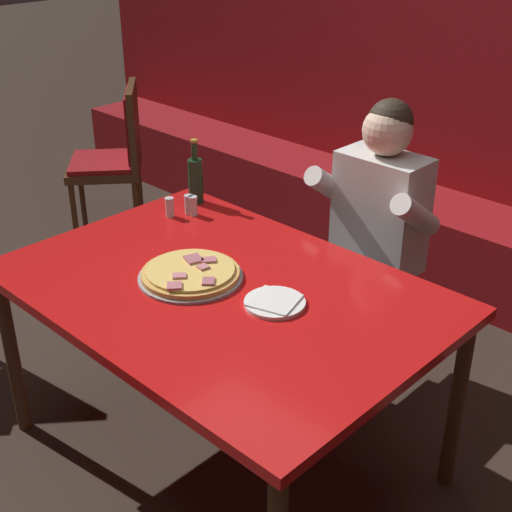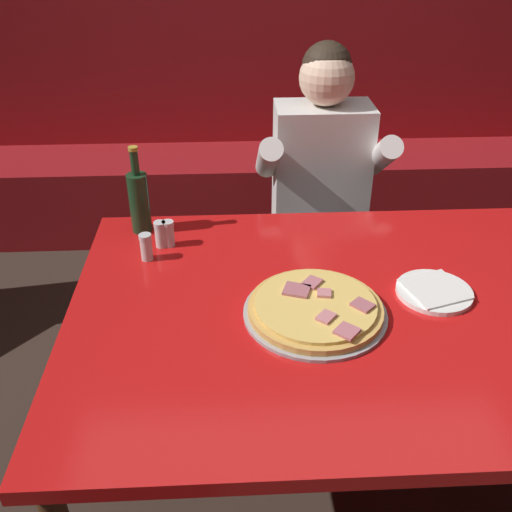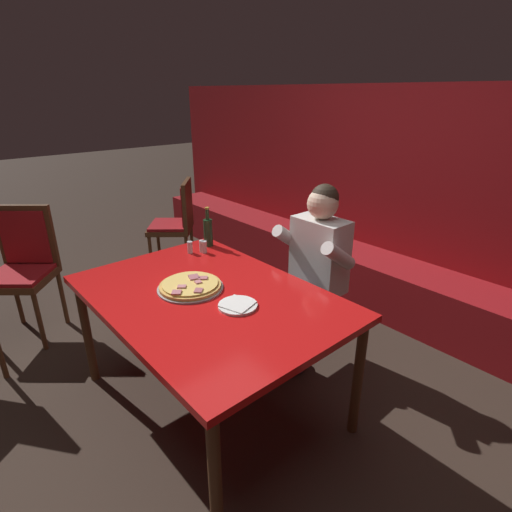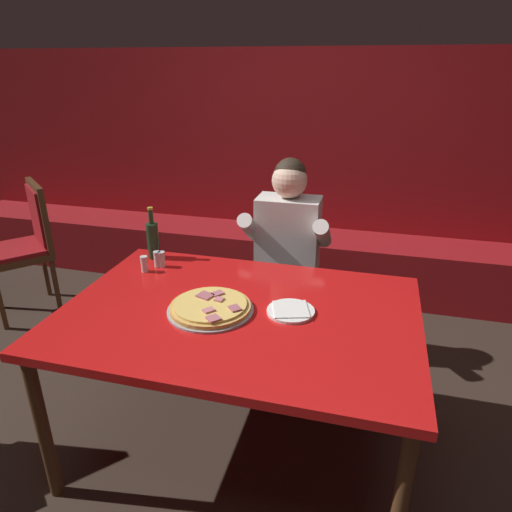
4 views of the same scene
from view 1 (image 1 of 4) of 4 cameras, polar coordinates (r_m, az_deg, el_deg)
name	(u,v)px [view 1 (image 1 of 4)]	position (r m, az deg, el deg)	size (l,w,h in m)	color
ground_plane	(225,452)	(2.99, -2.49, -15.38)	(24.00, 24.00, 0.00)	#33261E
booth_bench	(465,251)	(4.13, 16.40, 0.36)	(6.46, 0.48, 0.46)	maroon
main_dining_table	(221,302)	(2.56, -2.81, -3.69)	(1.56, 1.08, 0.77)	#4C2D19
pizza	(191,274)	(2.58, -5.26, -1.42)	(0.38, 0.38, 0.05)	#9E9EA3
plate_white_paper	(275,302)	(2.41, 1.51, -3.73)	(0.21, 0.21, 0.02)	white
beer_bottle	(196,179)	(3.18, -4.86, 6.15)	(0.07, 0.07, 0.29)	#19381E
shaker_parmesan	(189,205)	(3.09, -5.40, 4.06)	(0.04, 0.04, 0.09)	silver
shaker_oregano	(193,207)	(3.07, -5.05, 3.95)	(0.04, 0.04, 0.09)	silver
shaker_black_pepper	(170,208)	(3.07, -6.92, 3.82)	(0.04, 0.04, 0.09)	silver
diner_seated_blue_shirt	(368,234)	(3.11, 8.92, 1.78)	(0.53, 0.53, 1.27)	black
dining_chair_near_right	(116,152)	(4.53, -11.11, 8.14)	(0.62, 0.62, 0.99)	#4C2D19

